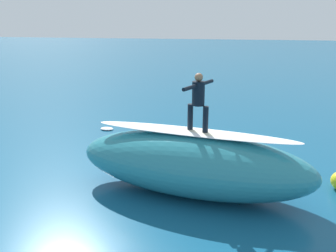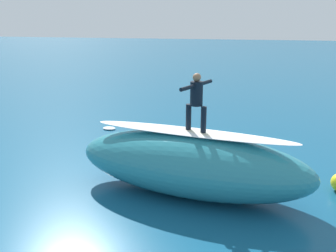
% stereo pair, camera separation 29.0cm
% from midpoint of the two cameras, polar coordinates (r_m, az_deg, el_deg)
% --- Properties ---
extents(ground_plane, '(120.00, 120.00, 0.00)m').
position_cam_midpoint_polar(ground_plane, '(14.06, 3.47, -4.80)').
color(ground_plane, '#145175').
extents(wave_crest, '(7.31, 3.61, 1.88)m').
position_cam_midpoint_polar(wave_crest, '(11.07, 4.28, -5.76)').
color(wave_crest, teal).
rests_on(wave_crest, ground_plane).
extents(wave_foam_lip, '(5.99, 1.94, 0.08)m').
position_cam_midpoint_polar(wave_foam_lip, '(10.73, 4.40, -0.92)').
color(wave_foam_lip, white).
rests_on(wave_foam_lip, wave_crest).
extents(surfboard_riding, '(1.92, 1.25, 0.09)m').
position_cam_midpoint_polar(surfboard_riding, '(10.70, 4.94, -0.96)').
color(surfboard_riding, '#EAE5C6').
rests_on(surfboard_riding, wave_crest).
extents(surfer_riding, '(0.77, 1.43, 1.63)m').
position_cam_midpoint_polar(surfer_riding, '(10.44, 5.08, 4.23)').
color(surfer_riding, black).
rests_on(surfer_riding, surfboard_riding).
extents(surfboard_paddling, '(0.76, 2.38, 0.06)m').
position_cam_midpoint_polar(surfboard_paddling, '(15.64, -2.32, -2.36)').
color(surfboard_paddling, '#E0563D').
rests_on(surfboard_paddling, ground_plane).
extents(surfer_paddling, '(0.49, 1.81, 0.33)m').
position_cam_midpoint_polar(surfer_paddling, '(15.71, -2.17, -1.61)').
color(surfer_paddling, black).
rests_on(surfer_paddling, surfboard_paddling).
extents(foam_patch_near, '(1.23, 1.28, 0.11)m').
position_cam_midpoint_polar(foam_patch_near, '(14.26, 1.94, -4.22)').
color(foam_patch_near, white).
rests_on(foam_patch_near, ground_plane).
extents(foam_patch_mid, '(1.18, 1.18, 0.14)m').
position_cam_midpoint_polar(foam_patch_mid, '(16.21, -5.78, -1.60)').
color(foam_patch_mid, white).
rests_on(foam_patch_mid, ground_plane).
extents(foam_patch_far, '(0.66, 0.53, 0.10)m').
position_cam_midpoint_polar(foam_patch_far, '(17.52, -8.36, -0.33)').
color(foam_patch_far, white).
rests_on(foam_patch_far, ground_plane).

